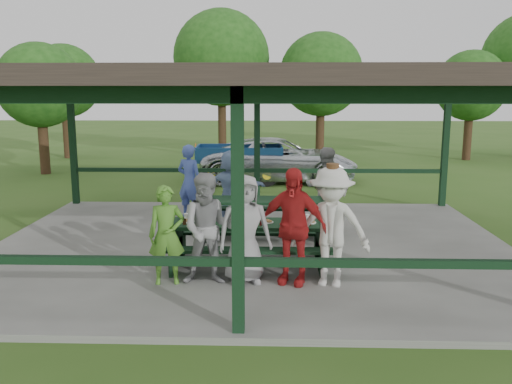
{
  "coord_description": "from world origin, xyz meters",
  "views": [
    {
      "loc": [
        0.42,
        -10.1,
        3.06
      ],
      "look_at": [
        0.1,
        -0.3,
        1.2
      ],
      "focal_mm": 38.0,
      "sensor_mm": 36.0,
      "label": 1
    }
  ],
  "objects_px": {
    "contestant_red": "(292,226)",
    "farm_trailer": "(240,163)",
    "contestant_white_fedora": "(331,227)",
    "spectator_blue": "(190,181)",
    "spectator_lblue": "(231,187)",
    "pickup_truck": "(279,160)",
    "spectator_grey": "(325,186)",
    "picnic_table_far": "(266,212)",
    "picnic_table_near": "(248,238)",
    "contestant_grey_mid": "(245,229)",
    "contestant_green": "(167,235)",
    "contestant_grey_left": "(209,229)"
  },
  "relations": [
    {
      "from": "picnic_table_far",
      "to": "pickup_truck",
      "type": "xyz_separation_m",
      "value": [
        0.33,
        7.27,
        0.16
      ]
    },
    {
      "from": "contestant_grey_mid",
      "to": "picnic_table_far",
      "type": "bearing_deg",
      "value": 69.05
    },
    {
      "from": "contestant_grey_left",
      "to": "farm_trailer",
      "type": "xyz_separation_m",
      "value": [
        -0.14,
        9.86,
        -0.3
      ]
    },
    {
      "from": "pickup_truck",
      "to": "contestant_red",
      "type": "bearing_deg",
      "value": -179.28
    },
    {
      "from": "spectator_lblue",
      "to": "spectator_grey",
      "type": "bearing_deg",
      "value": -160.08
    },
    {
      "from": "contestant_green",
      "to": "contestant_grey_mid",
      "type": "relative_size",
      "value": 0.91
    },
    {
      "from": "picnic_table_far",
      "to": "contestant_white_fedora",
      "type": "distance_m",
      "value": 3.13
    },
    {
      "from": "contestant_red",
      "to": "contestant_white_fedora",
      "type": "bearing_deg",
      "value": 10.84
    },
    {
      "from": "contestant_white_fedora",
      "to": "spectator_blue",
      "type": "height_order",
      "value": "contestant_white_fedora"
    },
    {
      "from": "contestant_green",
      "to": "contestant_grey_left",
      "type": "height_order",
      "value": "contestant_grey_left"
    },
    {
      "from": "contestant_grey_left",
      "to": "contestant_grey_mid",
      "type": "relative_size",
      "value": 1.02
    },
    {
      "from": "contestant_green",
      "to": "contestant_red",
      "type": "bearing_deg",
      "value": -8.31
    },
    {
      "from": "contestant_white_fedora",
      "to": "spectator_blue",
      "type": "bearing_deg",
      "value": 138.68
    },
    {
      "from": "contestant_green",
      "to": "spectator_blue",
      "type": "xyz_separation_m",
      "value": [
        -0.31,
        4.34,
        0.1
      ]
    },
    {
      "from": "spectator_blue",
      "to": "farm_trailer",
      "type": "xyz_separation_m",
      "value": [
        0.82,
        5.53,
        -0.3
      ]
    },
    {
      "from": "contestant_red",
      "to": "contestant_grey_left",
      "type": "bearing_deg",
      "value": -158.19
    },
    {
      "from": "contestant_white_fedora",
      "to": "pickup_truck",
      "type": "distance_m",
      "value": 10.22
    },
    {
      "from": "contestant_green",
      "to": "contestant_grey_left",
      "type": "bearing_deg",
      "value": -9.72
    },
    {
      "from": "spectator_grey",
      "to": "farm_trailer",
      "type": "bearing_deg",
      "value": -66.82
    },
    {
      "from": "contestant_white_fedora",
      "to": "contestant_grey_mid",
      "type": "bearing_deg",
      "value": -168.49
    },
    {
      "from": "contestant_green",
      "to": "spectator_grey",
      "type": "height_order",
      "value": "spectator_grey"
    },
    {
      "from": "contestant_white_fedora",
      "to": "farm_trailer",
      "type": "xyz_separation_m",
      "value": [
        -2.0,
        9.88,
        -0.36
      ]
    },
    {
      "from": "contestant_grey_mid",
      "to": "contestant_red",
      "type": "bearing_deg",
      "value": -16.34
    },
    {
      "from": "contestant_white_fedora",
      "to": "farm_trailer",
      "type": "height_order",
      "value": "contestant_white_fedora"
    },
    {
      "from": "contestant_grey_left",
      "to": "spectator_lblue",
      "type": "relative_size",
      "value": 1.05
    },
    {
      "from": "contestant_grey_mid",
      "to": "spectator_lblue",
      "type": "bearing_deg",
      "value": 82.4
    },
    {
      "from": "contestant_green",
      "to": "pickup_truck",
      "type": "xyz_separation_m",
      "value": [
        1.81,
        10.18,
        -0.13
      ]
    },
    {
      "from": "picnic_table_far",
      "to": "contestant_grey_left",
      "type": "bearing_deg",
      "value": -106.01
    },
    {
      "from": "contestant_grey_left",
      "to": "pickup_truck",
      "type": "relative_size",
      "value": 0.33
    },
    {
      "from": "contestant_red",
      "to": "farm_trailer",
      "type": "relative_size",
      "value": 0.47
    },
    {
      "from": "contestant_white_fedora",
      "to": "spectator_grey",
      "type": "relative_size",
      "value": 1.09
    },
    {
      "from": "contestant_grey_mid",
      "to": "contestant_grey_left",
      "type": "bearing_deg",
      "value": 173.11
    },
    {
      "from": "contestant_red",
      "to": "picnic_table_far",
      "type": "bearing_deg",
      "value": 117.81
    },
    {
      "from": "contestant_white_fedora",
      "to": "pickup_truck",
      "type": "relative_size",
      "value": 0.36
    },
    {
      "from": "spectator_grey",
      "to": "farm_trailer",
      "type": "distance_m",
      "value": 6.5
    },
    {
      "from": "spectator_blue",
      "to": "picnic_table_far",
      "type": "bearing_deg",
      "value": 166.34
    },
    {
      "from": "spectator_blue",
      "to": "pickup_truck",
      "type": "relative_size",
      "value": 0.33
    },
    {
      "from": "contestant_grey_mid",
      "to": "farm_trailer",
      "type": "distance_m",
      "value": 9.81
    },
    {
      "from": "contestant_grey_mid",
      "to": "contestant_white_fedora",
      "type": "relative_size",
      "value": 0.9
    },
    {
      "from": "contestant_grey_mid",
      "to": "farm_trailer",
      "type": "xyz_separation_m",
      "value": [
        -0.69,
        9.78,
        -0.29
      ]
    },
    {
      "from": "contestant_grey_mid",
      "to": "picnic_table_near",
      "type": "bearing_deg",
      "value": 74.09
    },
    {
      "from": "picnic_table_near",
      "to": "contestant_white_fedora",
      "type": "relative_size",
      "value": 1.47
    },
    {
      "from": "picnic_table_near",
      "to": "contestant_grey_mid",
      "type": "relative_size",
      "value": 1.64
    },
    {
      "from": "spectator_lblue",
      "to": "pickup_truck",
      "type": "relative_size",
      "value": 0.31
    },
    {
      "from": "contestant_red",
      "to": "farm_trailer",
      "type": "distance_m",
      "value": 9.9
    },
    {
      "from": "contestant_green",
      "to": "spectator_lblue",
      "type": "bearing_deg",
      "value": 69.52
    },
    {
      "from": "spectator_blue",
      "to": "farm_trailer",
      "type": "relative_size",
      "value": 0.45
    },
    {
      "from": "contestant_red",
      "to": "contestant_green",
      "type": "bearing_deg",
      "value": -158.9
    },
    {
      "from": "spectator_grey",
      "to": "contestant_grey_mid",
      "type": "bearing_deg",
      "value": 69.82
    },
    {
      "from": "farm_trailer",
      "to": "contestant_grey_left",
      "type": "bearing_deg",
      "value": -91.66
    }
  ]
}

